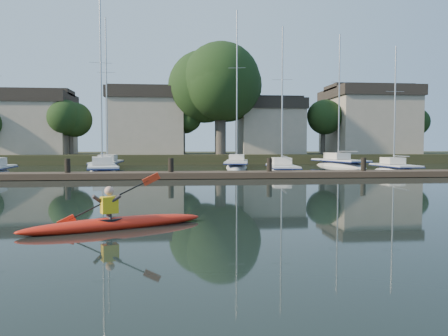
{
  "coord_description": "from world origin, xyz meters",
  "views": [
    {
      "loc": [
        -2.55,
        -12.26,
        1.98
      ],
      "look_at": [
        -0.99,
        2.64,
        1.2
      ],
      "focal_mm": 35.0,
      "sensor_mm": 36.0,
      "label": 1
    }
  ],
  "objects": [
    {
      "name": "ground",
      "position": [
        0.0,
        0.0,
        0.0
      ],
      "size": [
        160.0,
        160.0,
        0.0
      ],
      "primitive_type": "plane",
      "color": "black",
      "rests_on": "ground"
    },
    {
      "name": "kayak",
      "position": [
        -4.07,
        -1.7,
        0.17
      ],
      "size": [
        4.29,
        2.31,
        1.41
      ],
      "rotation": [
        0.0,
        0.0,
        0.41
      ],
      "color": "red",
      "rests_on": "ground"
    },
    {
      "name": "dock",
      "position": [
        0.0,
        14.0,
        0.2
      ],
      "size": [
        34.0,
        2.0,
        1.8
      ],
      "color": "#473729",
      "rests_on": "ground"
    },
    {
      "name": "sailboat_1",
      "position": [
        -7.87,
        19.01,
        -0.18
      ],
      "size": [
        3.51,
        8.41,
        13.37
      ],
      "rotation": [
        0.0,
        0.0,
        0.19
      ],
      "color": "silver",
      "rests_on": "ground"
    },
    {
      "name": "sailboat_3",
      "position": [
        4.89,
        18.52,
        -0.17
      ],
      "size": [
        2.67,
        7.38,
        11.63
      ],
      "rotation": [
        0.0,
        0.0,
        -0.11
      ],
      "color": "silver",
      "rests_on": "ground"
    },
    {
      "name": "sailboat_4",
      "position": [
        13.62,
        18.94,
        -0.17
      ],
      "size": [
        1.94,
        6.2,
        10.5
      ],
      "rotation": [
        0.0,
        0.0,
        -0.01
      ],
      "color": "silver",
      "rests_on": "ground"
    },
    {
      "name": "sailboat_5",
      "position": [
        -8.76,
        26.64,
        -0.18
      ],
      "size": [
        2.1,
        8.66,
        14.3
      ],
      "rotation": [
        0.0,
        0.0,
        -0.01
      ],
      "color": "silver",
      "rests_on": "ground"
    },
    {
      "name": "sailboat_6",
      "position": [
        2.67,
        26.6,
        -0.18
      ],
      "size": [
        3.52,
        9.79,
        15.26
      ],
      "rotation": [
        0.0,
        0.0,
        -0.16
      ],
      "color": "silver",
      "rests_on": "ground"
    },
    {
      "name": "sailboat_7",
      "position": [
        12.5,
        27.27,
        -0.2
      ],
      "size": [
        3.85,
        8.74,
        13.66
      ],
      "rotation": [
        0.0,
        0.0,
        0.2
      ],
      "color": "silver",
      "rests_on": "ground"
    },
    {
      "name": "shore",
      "position": [
        1.61,
        40.29,
        3.23
      ],
      "size": [
        90.0,
        25.25,
        12.75
      ],
      "color": "#282F17",
      "rests_on": "ground"
    }
  ]
}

